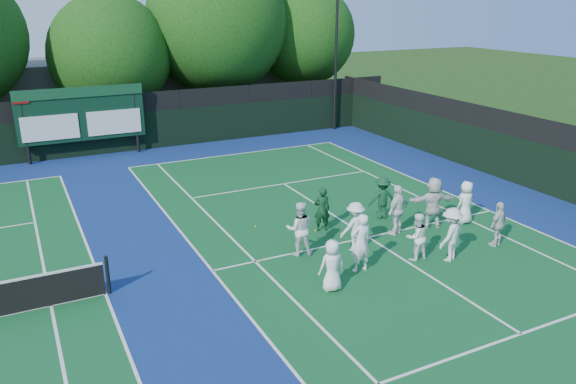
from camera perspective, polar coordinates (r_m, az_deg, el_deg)
name	(u,v)px	position (r m, az deg, el deg)	size (l,w,h in m)	color
ground	(386,249)	(18.25, 9.92, -5.70)	(120.00, 120.00, 0.00)	#1A3A0F
court_apron	(195,275)	(16.59, -9.41, -8.28)	(34.00, 32.00, 0.01)	navy
near_court	(368,237)	(18.99, 8.15, -4.56)	(11.05, 23.85, 0.01)	#104E23
back_fence	(103,128)	(30.13, -18.27, 6.21)	(34.00, 0.08, 3.00)	black
divider_fence_right	(560,165)	(24.59, 25.91, 2.50)	(0.08, 32.00, 3.00)	black
scoreboard	(81,115)	(29.44, -20.26, 7.38)	(6.00, 0.21, 3.55)	black
clubhouse	(145,89)	(38.48, -14.35, 10.15)	(18.00, 6.00, 4.00)	#5A5A5F
light_pole_right	(337,22)	(33.86, 4.99, 16.84)	(1.20, 0.30, 10.12)	black
tree_c	(113,58)	(33.39, -17.35, 12.86)	(6.65, 6.65, 7.94)	black
tree_d	(219,26)	(34.87, -7.05, 16.39)	(8.29, 8.29, 10.39)	black
tree_e	(306,37)	(37.32, 1.87, 15.44)	(6.36, 6.36, 8.57)	black
tennis_ball_0	(260,261)	(17.14, -2.84, -6.99)	(0.07, 0.07, 0.07)	#B9C817
tennis_ball_1	(395,217)	(20.81, 10.82, -2.49)	(0.07, 0.07, 0.07)	#B9C817
tennis_ball_2	(425,227)	(20.14, 13.71, -3.45)	(0.07, 0.07, 0.07)	#B9C817
tennis_ball_3	(255,226)	(19.63, -3.33, -3.51)	(0.07, 0.07, 0.07)	#B9C817
tennis_ball_4	(315,230)	(19.28, 2.80, -3.93)	(0.07, 0.07, 0.07)	#B9C817
player_front_0	(332,266)	(15.30, 4.48, -7.46)	(0.72, 0.47, 1.48)	white
player_front_1	(361,243)	(16.35, 7.39, -5.16)	(0.65, 0.43, 1.79)	white
player_front_2	(417,237)	(17.42, 12.93, -4.45)	(0.73, 0.57, 1.50)	white
player_front_3	(451,235)	(17.59, 16.22, -4.17)	(1.09, 0.63, 1.69)	silver
player_front_4	(498,224)	(19.15, 20.59, -3.05)	(0.87, 0.36, 1.49)	silver
player_back_0	(299,229)	(17.25, 1.17, -3.75)	(0.85, 0.66, 1.74)	white
player_back_1	(355,227)	(17.70, 6.84, -3.52)	(1.04, 0.60, 1.60)	white
player_back_2	(397,210)	(19.12, 11.04, -1.80)	(1.01, 0.42, 1.73)	white
player_back_3	(433,203)	(19.95, 14.52, -1.05)	(1.68, 0.54, 1.81)	silver
player_back_4	(466,202)	(20.69, 17.59, -1.01)	(0.76, 0.49, 1.55)	white
coach_left	(322,209)	(19.10, 3.47, -1.77)	(0.57, 0.37, 1.55)	#0E351B
coach_right	(382,198)	(20.41, 9.56, -0.62)	(1.01, 0.58, 1.56)	#103C23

